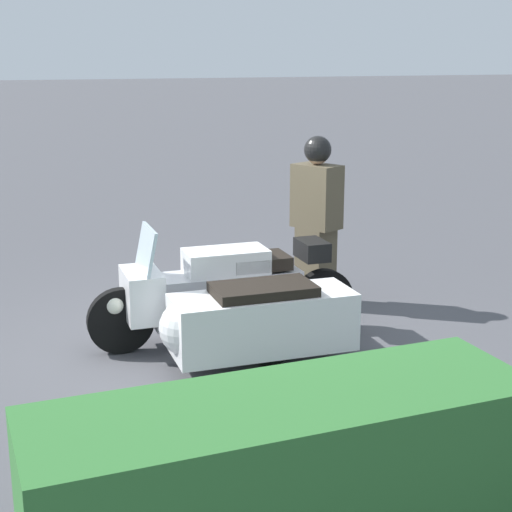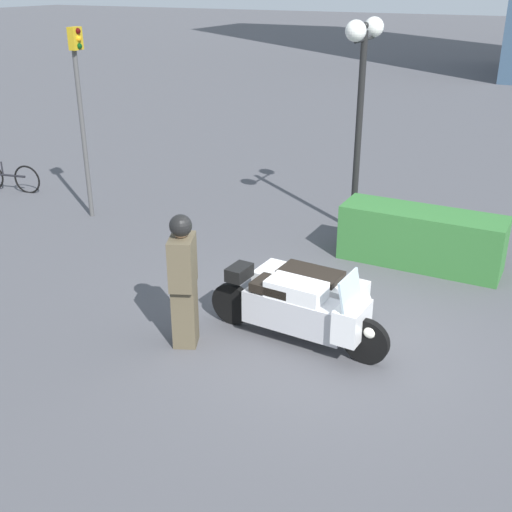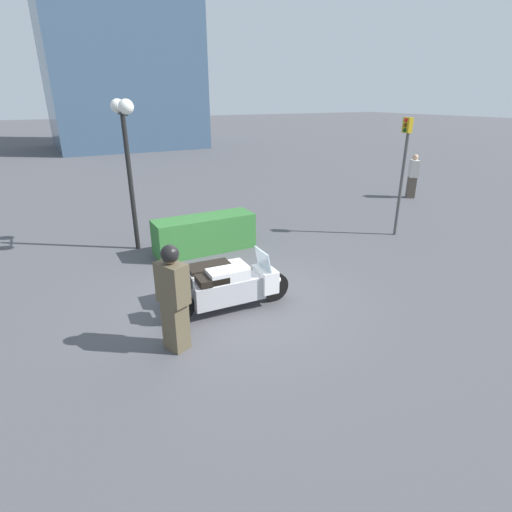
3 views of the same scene
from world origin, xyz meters
TOP-DOWN VIEW (x-y plane):
  - ground_plane at (0.00, 0.00)m, footprint 160.00×160.00m
  - police_motorcycle at (-0.24, 0.07)m, footprint 2.57×1.36m
  - officer_rider at (-1.56, -0.99)m, footprint 0.47×0.57m
  - hedge_bush_curbside at (0.54, 2.96)m, footprint 2.65×0.83m

SIDE VIEW (x-z plane):
  - ground_plane at x=0.00m, z-range 0.00..0.00m
  - police_motorcycle at x=-0.24m, z-range -0.12..1.02m
  - hedge_bush_curbside at x=0.54m, z-range 0.00..0.94m
  - officer_rider at x=-1.56m, z-range 0.05..1.86m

